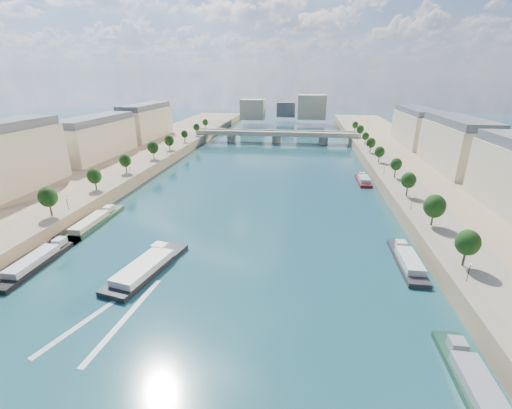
% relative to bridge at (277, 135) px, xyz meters
% --- Properties ---
extents(ground, '(700.00, 700.00, 0.00)m').
position_rel_bridge_xyz_m(ground, '(0.00, -119.21, -5.08)').
color(ground, '#0C2B37').
rests_on(ground, ground).
extents(quay_left, '(44.00, 520.00, 5.00)m').
position_rel_bridge_xyz_m(quay_left, '(-72.00, -119.21, -2.58)').
color(quay_left, '#9E8460').
rests_on(quay_left, ground).
extents(quay_right, '(44.00, 520.00, 5.00)m').
position_rel_bridge_xyz_m(quay_right, '(72.00, -119.21, -2.58)').
color(quay_right, '#9E8460').
rests_on(quay_right, ground).
extents(pave_left, '(14.00, 520.00, 0.10)m').
position_rel_bridge_xyz_m(pave_left, '(-57.00, -119.21, -0.03)').
color(pave_left, gray).
rests_on(pave_left, quay_left).
extents(pave_right, '(14.00, 520.00, 0.10)m').
position_rel_bridge_xyz_m(pave_right, '(57.00, -119.21, -0.03)').
color(pave_right, gray).
rests_on(pave_right, quay_right).
extents(trees_left, '(4.80, 268.80, 8.26)m').
position_rel_bridge_xyz_m(trees_left, '(-55.00, -117.21, 5.39)').
color(trees_left, '#382B1E').
rests_on(trees_left, ground).
extents(trees_right, '(4.80, 268.80, 8.26)m').
position_rel_bridge_xyz_m(trees_right, '(55.00, -109.21, 5.39)').
color(trees_right, '#382B1E').
rests_on(trees_right, ground).
extents(lamps_left, '(0.36, 200.36, 4.28)m').
position_rel_bridge_xyz_m(lamps_left, '(-52.50, -129.21, 2.70)').
color(lamps_left, black).
rests_on(lamps_left, ground).
extents(lamps_right, '(0.36, 200.36, 4.28)m').
position_rel_bridge_xyz_m(lamps_right, '(52.50, -114.21, 2.70)').
color(lamps_right, black).
rests_on(lamps_right, ground).
extents(buildings_left, '(16.00, 226.00, 23.20)m').
position_rel_bridge_xyz_m(buildings_left, '(-85.00, -107.21, 11.37)').
color(buildings_left, beige).
rests_on(buildings_left, ground).
extents(buildings_right, '(16.00, 226.00, 23.20)m').
position_rel_bridge_xyz_m(buildings_right, '(85.00, -107.21, 11.37)').
color(buildings_right, beige).
rests_on(buildings_right, ground).
extents(skyline, '(79.00, 42.00, 22.00)m').
position_rel_bridge_xyz_m(skyline, '(3.19, 100.31, 9.57)').
color(skyline, beige).
rests_on(skyline, ground).
extents(bridge, '(112.00, 12.00, 8.15)m').
position_rel_bridge_xyz_m(bridge, '(0.00, 0.00, 0.00)').
color(bridge, '#C1B79E').
rests_on(bridge, ground).
extents(tour_barge, '(12.51, 26.53, 3.63)m').
position_rel_bridge_xyz_m(tour_barge, '(-17.37, -171.42, -4.16)').
color(tour_barge, black).
rests_on(tour_barge, ground).
extents(wake, '(12.98, 26.00, 0.04)m').
position_rel_bridge_xyz_m(wake, '(-17.37, -188.08, -5.06)').
color(wake, silver).
rests_on(wake, ground).
extents(moored_barges_right, '(5.00, 164.84, 3.60)m').
position_rel_bridge_xyz_m(moored_barges_right, '(45.50, -175.08, -4.24)').
color(moored_barges_right, black).
rests_on(moored_barges_right, ground).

